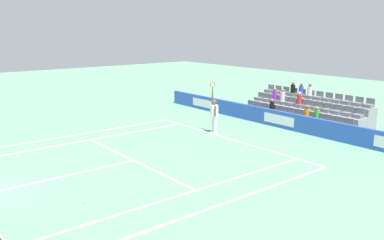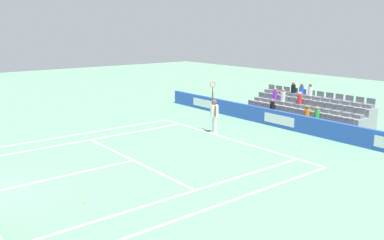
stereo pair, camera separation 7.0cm
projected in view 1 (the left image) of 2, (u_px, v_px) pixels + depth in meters
line_baseline at (229, 139)px, 20.33m from camera, size 10.97×0.10×0.01m
line_service at (134, 160)px, 16.99m from camera, size 8.23×0.10×0.01m
line_centre_service at (58, 178)px, 15.04m from camera, size 0.10×6.40×0.01m
line_singles_sideline_left at (82, 141)px, 19.85m from camera, size 0.10×11.89×0.01m
line_singles_sideline_right at (185, 194)px, 13.58m from camera, size 0.10×11.89×0.01m
line_doubles_sideline_left at (71, 136)px, 20.90m from camera, size 0.10×11.89×0.01m
line_doubles_sideline_right at (213, 207)px, 12.53m from camera, size 0.10×11.89×0.01m
line_centre_mark at (228, 139)px, 20.27m from camera, size 0.10×0.20×0.01m
sponsor_barrier at (280, 119)px, 22.56m from camera, size 19.45×0.22×0.92m
tennis_player at (214, 115)px, 21.22m from camera, size 0.51×0.41×2.85m
stadium_stand at (305, 112)px, 23.96m from camera, size 7.44×2.85×2.16m
loose_tennis_ball at (84, 202)px, 12.85m from camera, size 0.07×0.07×0.07m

